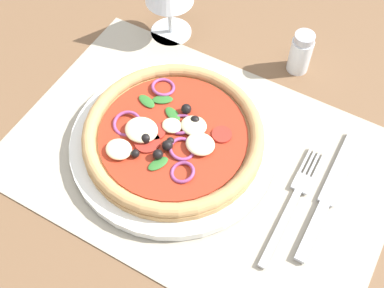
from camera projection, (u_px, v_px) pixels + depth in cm
name	position (u px, v px, depth cm)	size (l,w,h in cm)	color
ground_plane	(200.00, 164.00, 65.01)	(190.00, 140.00, 2.40)	brown
placemat	(200.00, 158.00, 63.84)	(49.27, 33.40, 0.40)	#A39984
plate	(173.00, 143.00, 64.11)	(27.21, 27.21, 1.32)	silver
pizza	(172.00, 136.00, 62.63)	(23.60, 23.60, 2.69)	tan
fork	(295.00, 198.00, 60.19)	(2.22, 18.01, 0.44)	#B2B5BA
knife	(330.00, 192.00, 60.62)	(2.07, 20.01, 0.62)	#B2B5BA
pepper_shaker	(301.00, 53.00, 70.05)	(3.20, 3.20, 6.70)	silver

